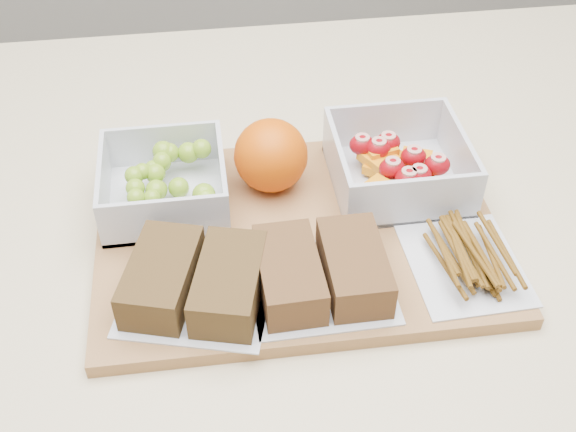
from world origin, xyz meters
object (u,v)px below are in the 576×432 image
orange (271,155)px  pretzel_bag (467,255)px  grape_container (167,183)px  sandwich_bag_center (322,271)px  sandwich_bag_left (196,281)px  cutting_board (298,235)px  fruit_container (398,166)px

orange → pretzel_bag: (0.18, -0.15, -0.03)m
grape_container → sandwich_bag_center: bearing=-45.8°
grape_container → sandwich_bag_center: grape_container is taller
sandwich_bag_left → sandwich_bag_center: (0.12, -0.00, -0.00)m
sandwich_bag_center → sandwich_bag_left: bearing=178.2°
cutting_board → pretzel_bag: pretzel_bag is taller
fruit_container → orange: (-0.14, 0.02, 0.02)m
cutting_board → orange: (-0.02, 0.08, 0.05)m
fruit_container → sandwich_bag_center: 0.18m
cutting_board → orange: size_ratio=5.16×
pretzel_bag → grape_container: bearing=154.1°
cutting_board → fruit_container: (0.12, 0.06, 0.03)m
fruit_container → sandwich_bag_left: fruit_container is taller
fruit_container → pretzel_bag: bearing=-75.0°
pretzel_bag → fruit_container: bearing=105.0°
orange → sandwich_bag_center: orange is taller
fruit_container → sandwich_bag_left: 0.27m
pretzel_bag → orange: bearing=139.1°
grape_container → orange: orange is taller
fruit_container → orange: size_ratio=1.77×
grape_container → sandwich_bag_left: (0.02, -0.14, -0.00)m
grape_container → orange: size_ratio=1.63×
orange → sandwich_bag_left: size_ratio=0.49×
grape_container → fruit_container: bearing=-1.3°
fruit_container → sandwich_bag_center: bearing=-127.8°
orange → pretzel_bag: size_ratio=0.60×
sandwich_bag_center → pretzel_bag: bearing=2.8°
fruit_container → orange: 0.14m
orange → sandwich_bag_center: (0.03, -0.16, -0.02)m
cutting_board → pretzel_bag: (0.16, -0.07, 0.02)m
sandwich_bag_left → sandwich_bag_center: size_ratio=1.21×
cutting_board → sandwich_bag_left: (-0.11, -0.08, 0.03)m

